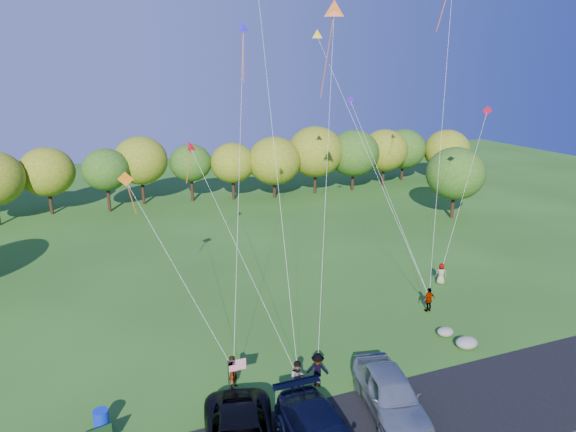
% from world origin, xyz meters
% --- Properties ---
extents(ground, '(140.00, 140.00, 0.00)m').
position_xyz_m(ground, '(0.00, 0.00, 0.00)').
color(ground, '#255217').
rests_on(ground, ground).
extents(asphalt_lane, '(44.00, 6.00, 0.06)m').
position_xyz_m(asphalt_lane, '(0.00, -4.00, 0.03)').
color(asphalt_lane, black).
rests_on(asphalt_lane, ground).
extents(treeline, '(74.60, 27.62, 7.80)m').
position_xyz_m(treeline, '(-0.19, 35.69, 4.47)').
color(treeline, '#361E13').
rests_on(treeline, ground).
extents(minivan_silver, '(3.35, 6.03, 1.94)m').
position_xyz_m(minivan_silver, '(0.76, -2.98, 1.03)').
color(minivan_silver, '#A1A8AB').
rests_on(minivan_silver, asphalt_lane).
extents(flyer_a, '(0.72, 0.76, 1.74)m').
position_xyz_m(flyer_a, '(-5.35, 1.50, 0.87)').
color(flyer_a, '#4C4C59').
rests_on(flyer_a, ground).
extents(flyer_b, '(0.98, 0.81, 1.86)m').
position_xyz_m(flyer_b, '(-2.65, -0.28, 0.93)').
color(flyer_b, '#4C4C59').
rests_on(flyer_b, ground).
extents(flyer_c, '(1.28, 1.09, 1.72)m').
position_xyz_m(flyer_c, '(-1.42, 0.19, 0.86)').
color(flyer_c, '#4C4C59').
rests_on(flyer_c, ground).
extents(flyer_d, '(0.99, 0.51, 1.62)m').
position_xyz_m(flyer_d, '(8.63, 4.91, 0.81)').
color(flyer_d, '#4C4C59').
rests_on(flyer_d, ground).
extents(flyer_e, '(0.92, 0.84, 1.57)m').
position_xyz_m(flyer_e, '(12.12, 8.25, 0.79)').
color(flyer_e, '#4C4C59').
rests_on(flyer_e, ground).
extents(trash_barrel, '(0.65, 0.65, 0.98)m').
position_xyz_m(trash_barrel, '(-11.54, 0.60, 0.49)').
color(trash_barrel, '#0C29BF').
rests_on(trash_barrel, ground).
extents(flag_assembly, '(0.88, 0.57, 2.36)m').
position_xyz_m(flag_assembly, '(-5.66, 0.25, 1.76)').
color(flag_assembly, black).
rests_on(flag_assembly, ground).
extents(boulder_near, '(1.29, 1.01, 0.65)m').
position_xyz_m(boulder_near, '(7.88, 0.34, 0.32)').
color(boulder_near, gray).
rests_on(boulder_near, ground).
extents(boulder_far, '(0.99, 0.83, 0.52)m').
position_xyz_m(boulder_far, '(7.63, 1.90, 0.26)').
color(boulder_far, gray).
rests_on(boulder_far, ground).
extents(kites_aloft, '(27.81, 10.09, 16.83)m').
position_xyz_m(kites_aloft, '(3.41, 13.53, 18.50)').
color(kites_aloft, '#D25717').
rests_on(kites_aloft, ground).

